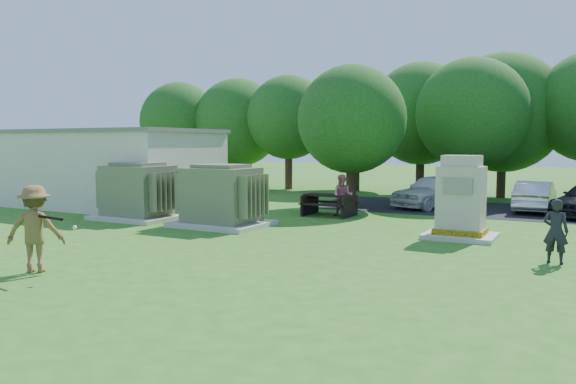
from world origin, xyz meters
The scene contains 15 objects.
ground centered at (0.00, 0.00, 0.00)m, with size 120.00×120.00×0.00m, color #2D6619.
service_building centered at (-11.00, 7.00, 1.60)m, with size 10.00×5.00×3.20m, color beige.
service_building_roof centered at (-11.00, 7.00, 3.27)m, with size 10.20×5.20×0.15m, color slate.
parking_strip centered at (7.00, 13.50, 0.01)m, with size 20.00×6.00×0.01m, color #232326.
transformer_left centered at (-6.50, 4.50, 0.97)m, with size 3.00×2.40×2.07m.
transformer_right centered at (-2.80, 4.50, 0.97)m, with size 3.00×2.40×2.07m.
generator_cabinet centered at (4.73, 5.82, 1.06)m, with size 1.99×1.63×2.42m.
picnic_table centered at (-0.73, 8.66, 0.51)m, with size 1.92×1.44×0.82m.
batter centered at (-2.41, -2.94, 0.94)m, with size 1.22×0.70×1.88m, color brown.
person_by_generator centered at (7.37, 3.34, 0.75)m, with size 0.55×0.36×1.50m, color black.
person_at_picnic centered at (-0.19, 8.67, 0.80)m, with size 0.77×0.60×1.59m, color #C46873.
car_white centered at (2.10, 13.25, 0.72)m, with size 1.70×4.24×1.44m, color silver.
car_silver_a centered at (6.06, 13.83, 0.62)m, with size 1.32×3.78×1.24m, color silver.
batting_equipment centered at (-1.73, -3.03, 1.20)m, with size 1.08×0.29×0.26m.
tree_row centered at (1.75, 18.50, 4.15)m, with size 41.30×13.30×7.30m.
Camera 1 is at (8.05, -10.81, 2.77)m, focal length 35.00 mm.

